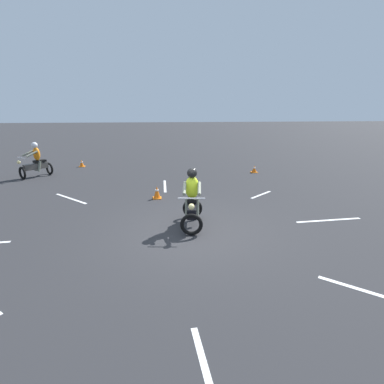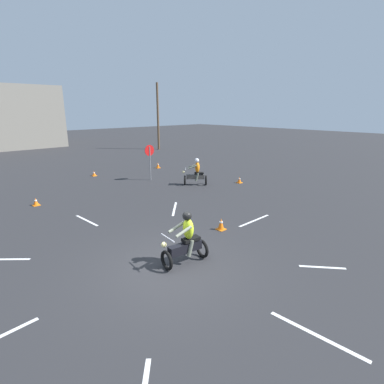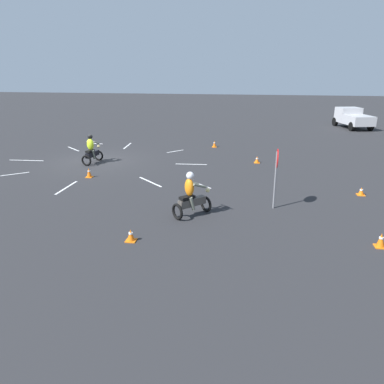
{
  "view_description": "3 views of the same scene",
  "coord_description": "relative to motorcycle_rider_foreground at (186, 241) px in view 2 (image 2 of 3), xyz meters",
  "views": [
    {
      "loc": [
        -7.4,
        0.78,
        3.26
      ],
      "look_at": [
        0.48,
        -0.02,
        1.0
      ],
      "focal_mm": 28.0,
      "sensor_mm": 36.0,
      "label": 1
    },
    {
      "loc": [
        -4.94,
        -6.17,
        4.55
      ],
      "look_at": [
        3.94,
        3.39,
        0.9
      ],
      "focal_mm": 28.0,
      "sensor_mm": 36.0,
      "label": 2
    },
    {
      "loc": [
        19.87,
        8.87,
        5.09
      ],
      "look_at": [
        7.39,
        6.8,
        0.9
      ],
      "focal_mm": 35.0,
      "sensor_mm": 36.0,
      "label": 3
    }
  ],
  "objects": [
    {
      "name": "lane_stripe_n",
      "position": [
        -0.68,
        5.53,
        -0.72
      ],
      "size": [
        0.22,
        1.76,
        0.01
      ],
      "primitive_type": "cube",
      "rotation": [
        0.0,
        0.0,
        3.21
      ],
      "color": "silver",
      "rests_on": "ground"
    },
    {
      "name": "motorcycle_rider_background",
      "position": [
        6.9,
        6.8,
        0.0
      ],
      "size": [
        1.43,
        1.4,
        1.66
      ],
      "rotation": [
        0.0,
        0.0,
        0.82
      ],
      "color": "black",
      "rests_on": "ground"
    },
    {
      "name": "traffic_cone_far_center",
      "position": [
        -1.6,
        9.15,
        -0.55
      ],
      "size": [
        0.32,
        0.32,
        0.38
      ],
      "color": "orange",
      "rests_on": "ground"
    },
    {
      "name": "stop_sign",
      "position": [
        5.61,
        9.79,
        0.91
      ],
      "size": [
        0.7,
        0.08,
        2.3
      ],
      "color": "slate",
      "rests_on": "ground"
    },
    {
      "name": "lane_stripe_e",
      "position": [
        4.49,
        0.71,
        -0.72
      ],
      "size": [
        1.99,
        0.1,
        0.01
      ],
      "primitive_type": "cube",
      "rotation": [
        0.0,
        0.0,
        1.57
      ],
      "color": "silver",
      "rests_on": "ground"
    },
    {
      "name": "traffic_cone_mid_center",
      "position": [
        2.73,
        1.02,
        -0.5
      ],
      "size": [
        0.32,
        0.32,
        0.47
      ],
      "color": "orange",
      "rests_on": "ground"
    },
    {
      "name": "lane_stripe_se",
      "position": [
        2.79,
        -2.96,
        -0.72
      ],
      "size": [
        0.94,
        1.08,
        0.01
      ],
      "primitive_type": "cube",
      "rotation": [
        0.0,
        0.0,
        6.99
      ],
      "color": "silver",
      "rests_on": "ground"
    },
    {
      "name": "ground_plane",
      "position": [
        -0.52,
        0.03,
        -0.73
      ],
      "size": [
        120.0,
        120.0,
        0.0
      ],
      "primitive_type": "plane",
      "color": "#28282B"
    },
    {
      "name": "traffic_cone_mid_left",
      "position": [
        8.45,
        12.8,
        -0.51
      ],
      "size": [
        0.32,
        0.32,
        0.45
      ],
      "color": "orange",
      "rests_on": "ground"
    },
    {
      "name": "utility_pole_near",
      "position": [
        15.31,
        21.85,
        2.92
      ],
      "size": [
        0.24,
        0.24,
        7.3
      ],
      "primitive_type": "cylinder",
      "color": "brown",
      "rests_on": "ground"
    },
    {
      "name": "motorcycle_rider_foreground",
      "position": [
        0.0,
        0.0,
        0.0
      ],
      "size": [
        1.55,
        0.81,
        1.66
      ],
      "rotation": [
        0.0,
        0.0,
        1.45
      ],
      "color": "black",
      "rests_on": "ground"
    },
    {
      "name": "lane_stripe_ne",
      "position": [
        3.01,
        4.19,
        -0.72
      ],
      "size": [
        1.45,
        1.5,
        0.01
      ],
      "primitive_type": "cube",
      "rotation": [
        0.0,
        0.0,
        2.37
      ],
      "color": "silver",
      "rests_on": "ground"
    },
    {
      "name": "lane_stripe_nw",
      "position": [
        -3.92,
        3.94,
        -0.72
      ],
      "size": [
        1.05,
        0.96,
        0.01
      ],
      "primitive_type": "cube",
      "rotation": [
        0.0,
        0.0,
        3.98
      ],
      "color": "silver",
      "rests_on": "ground"
    },
    {
      "name": "traffic_cone_near_right",
      "position": [
        9.27,
        5.3,
        -0.54
      ],
      "size": [
        0.32,
        0.32,
        0.39
      ],
      "color": "orange",
      "rests_on": "ground"
    },
    {
      "name": "traffic_cone_far_left",
      "position": [
        3.44,
        13.49,
        -0.56
      ],
      "size": [
        0.32,
        0.32,
        0.34
      ],
      "color": "orange",
      "rests_on": "ground"
    },
    {
      "name": "lane_stripe_s",
      "position": [
        -0.03,
        -4.1,
        -0.72
      ],
      "size": [
        0.23,
        2.06,
        0.01
      ],
      "primitive_type": "cube",
      "rotation": [
        0.0,
        0.0,
        6.35
      ],
      "color": "silver",
      "rests_on": "ground"
    }
  ]
}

